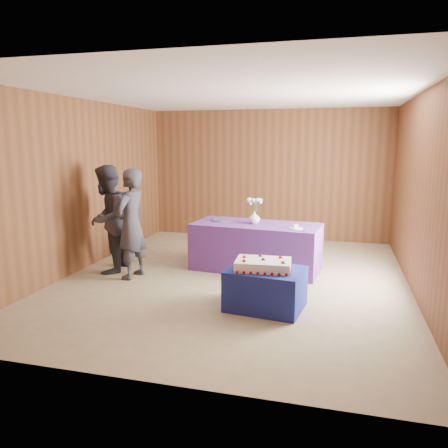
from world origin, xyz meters
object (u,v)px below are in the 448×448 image
(guest_left, at_px, (131,224))
(guest_right, at_px, (107,219))
(vase, at_px, (254,218))
(cake_table, at_px, (266,289))
(sheet_cake, at_px, (263,265))
(serving_table, at_px, (256,247))

(guest_left, height_order, guest_right, guest_right)
(vase, height_order, guest_right, guest_right)
(cake_table, xyz_separation_m, sheet_cake, (-0.03, -0.02, 0.31))
(cake_table, distance_m, guest_right, 2.88)
(guest_right, bearing_deg, serving_table, 99.09)
(serving_table, relative_size, guest_right, 1.19)
(sheet_cake, xyz_separation_m, guest_left, (-2.13, 0.75, 0.26))
(guest_right, bearing_deg, guest_left, 60.25)
(sheet_cake, height_order, guest_left, guest_left)
(sheet_cake, bearing_deg, guest_right, 155.82)
(serving_table, xyz_separation_m, vase, (-0.03, 0.00, 0.47))
(vase, distance_m, guest_left, 1.92)
(cake_table, relative_size, vase, 4.66)
(cake_table, distance_m, sheet_cake, 0.31)
(serving_table, height_order, sheet_cake, serving_table)
(sheet_cake, height_order, guest_right, guest_right)
(vase, bearing_deg, serving_table, -3.51)
(cake_table, distance_m, serving_table, 1.69)
(vase, bearing_deg, guest_left, -151.87)
(serving_table, relative_size, vase, 10.35)
(cake_table, height_order, vase, vase)
(cake_table, relative_size, serving_table, 0.45)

